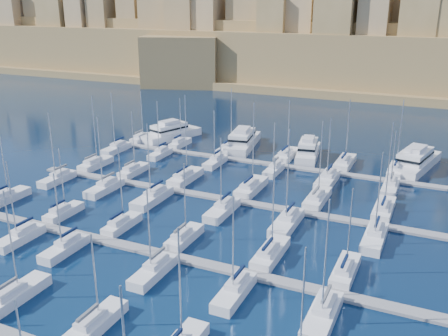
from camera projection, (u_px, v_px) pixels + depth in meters
The scene contains 46 objects.
ground at pixel (210, 224), 79.14m from camera, with size 600.00×600.00×0.00m, color black.
pontoon_mid_near at pixel (171, 256), 68.73m from camera, with size 84.00×2.00×0.40m, color slate.
pontoon_mid_far at pixel (234, 201), 87.70m from camera, with size 84.00×2.00×0.40m, color slate.
pontoon_far at pixel (275, 165), 106.66m from camera, with size 84.00×2.00×0.40m, color slate.
sailboat_2 at pixel (15, 295), 58.77m from camera, with size 2.71×9.02×14.06m.
sailboat_3 at pixel (96, 323), 53.75m from camera, with size 2.49×8.31×11.37m.
sailboat_12 at pixel (6, 198), 87.60m from camera, with size 2.72×9.07×13.24m.
sailboat_13 at pixel (63, 212), 81.66m from camera, with size 2.28×7.59×11.79m.
sailboat_14 at pixel (122, 224), 77.28m from camera, with size 2.35×7.82×13.44m.
sailboat_15 at pixel (184, 237), 73.09m from camera, with size 2.43×8.10×12.23m.
sailboat_16 at pixel (270, 253), 68.43m from camera, with size 2.79×9.29×14.67m.
sailboat_17 at pixel (345, 271), 64.06m from camera, with size 2.56×8.52×12.15m.
sailboat_19 at pixel (20, 237), 73.15m from camera, with size 2.46×8.20×12.87m.
sailboat_20 at pixel (65, 248), 69.92m from camera, with size 2.43×8.10×12.30m.
sailboat_21 at pixel (153, 271), 64.03m from camera, with size 2.53×8.42×12.61m.
sailboat_22 at pixel (235, 291), 59.52m from camera, with size 2.56×8.53×13.51m.
sailboat_23 at pixel (322, 315), 54.94m from camera, with size 2.81×9.37×15.12m.
sailboat_24 at pixel (96, 164), 105.66m from camera, with size 2.70×8.99×15.41m.
sailboat_25 at pixel (133, 171), 101.50m from camera, with size 2.48×8.26×13.16m.
sailboat_26 at pixel (185, 177), 97.67m from camera, with size 3.00×9.99×17.17m.
sailboat_27 at pixel (251, 187), 92.40m from camera, with size 3.09×10.30×16.80m.
sailboat_28 at pixel (317, 198), 87.27m from camera, with size 2.93×9.78×14.77m.
sailboat_29 at pixel (384, 209), 82.79m from camera, with size 2.89×9.63×15.70m.
sailboat_30 at pixel (58, 178), 96.97m from camera, with size 2.53×8.42×14.21m.
sailboat_31 at pixel (105, 188), 92.22m from camera, with size 2.70×9.00×14.58m.
sailboat_32 at pixel (153, 197), 87.63m from camera, with size 2.98×9.95×14.50m.
sailboat_33 at pixel (222, 210), 82.66m from camera, with size 2.80×9.32×13.51m.
sailboat_34 at pixel (287, 222), 77.94m from camera, with size 3.00×10.01×16.24m.
sailboat_35 at pixel (375, 238), 72.92m from camera, with size 2.86×9.54×14.30m.
sailboat_36 at pixel (142, 138), 125.10m from camera, with size 2.34×7.81×12.78m.
sailboat_37 at pixel (180, 143), 120.74m from camera, with size 2.31×7.69×12.00m.
sailboat_38 at pixel (230, 148), 116.74m from camera, with size 3.02×10.08×14.97m.
sailboat_39 at pixel (287, 155), 111.38m from camera, with size 3.05×10.18×13.32m.
sailboat_40 at pixel (345, 163), 106.36m from camera, with size 3.09×10.29×14.53m.
sailboat_41 at pixel (396, 170), 101.69m from camera, with size 2.69×8.97×15.46m.
sailboat_42 at pixel (116, 148), 116.50m from camera, with size 2.67×8.90×14.23m.
sailboat_43 at pixel (160, 154), 112.57m from camera, with size 2.26×7.53×13.14m.
sailboat_44 at pixel (215, 162), 106.93m from camera, with size 2.39×7.97×12.32m.
sailboat_45 at pixel (274, 170), 101.91m from camera, with size 2.29×7.65×11.08m.
sailboat_46 at pixel (327, 179), 96.43m from camera, with size 3.02×10.06×13.23m.
sailboat_47 at pixel (390, 187), 92.44m from camera, with size 2.62×8.73×12.00m.
motor_yacht_a at pixel (171, 133), 126.48m from camera, with size 9.98×17.08×5.25m.
motor_yacht_b at pixel (243, 141), 119.33m from camera, with size 8.13×18.22×5.25m.
motor_yacht_c at pixel (308, 151), 111.48m from camera, with size 6.57×14.78×5.25m.
motor_yacht_d at pixel (415, 161), 104.43m from camera, with size 9.43×19.33×5.25m.
fortified_city at pixel (372, 47), 208.32m from camera, with size 460.00×108.95×59.52m.
Camera 1 is at (31.96, -64.67, 33.81)m, focal length 40.00 mm.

